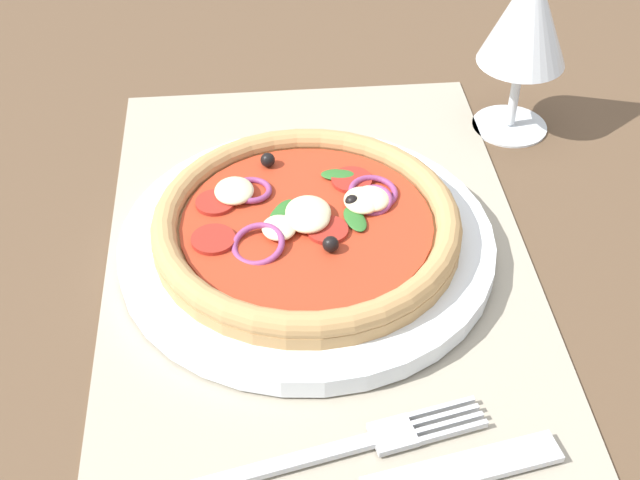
{
  "coord_description": "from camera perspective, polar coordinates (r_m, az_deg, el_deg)",
  "views": [
    {
      "loc": [
        44.67,
        -4.14,
        42.89
      ],
      "look_at": [
        -0.7,
        0.0,
        2.84
      ],
      "focal_mm": 49.56,
      "sensor_mm": 36.0,
      "label": 1
    }
  ],
  "objects": [
    {
      "name": "wine_glass",
      "position": [
        0.73,
        13.24,
        13.68
      ],
      "size": [
        7.2,
        7.2,
        14.9
      ],
      "color": "silver",
      "rests_on": "ground_plane"
    },
    {
      "name": "plate",
      "position": [
        0.63,
        -0.85,
        -0.25
      ],
      "size": [
        26.65,
        26.65,
        1.44
      ],
      "primitive_type": "cylinder",
      "color": "white",
      "rests_on": "placemat"
    },
    {
      "name": "placemat",
      "position": [
        0.62,
        0.06,
        -2.26
      ],
      "size": [
        49.01,
        30.2,
        0.4
      ],
      "primitive_type": "cube",
      "color": "#A39984",
      "rests_on": "ground_plane"
    },
    {
      "name": "ground_plane",
      "position": [
        0.63,
        0.06,
        -3.19
      ],
      "size": [
        190.0,
        140.0,
        2.4
      ],
      "primitive_type": "cube",
      "color": "brown"
    },
    {
      "name": "pizza",
      "position": [
        0.62,
        -0.87,
        1.06
      ],
      "size": [
        21.69,
        21.69,
        2.41
      ],
      "color": "tan",
      "rests_on": "plate"
    },
    {
      "name": "fork",
      "position": [
        0.52,
        2.25,
        -13.1
      ],
      "size": [
        5.39,
        17.9,
        0.44
      ],
      "rotation": [
        0.0,
        0.0,
        1.79
      ],
      "color": "silver",
      "rests_on": "placemat"
    }
  ]
}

